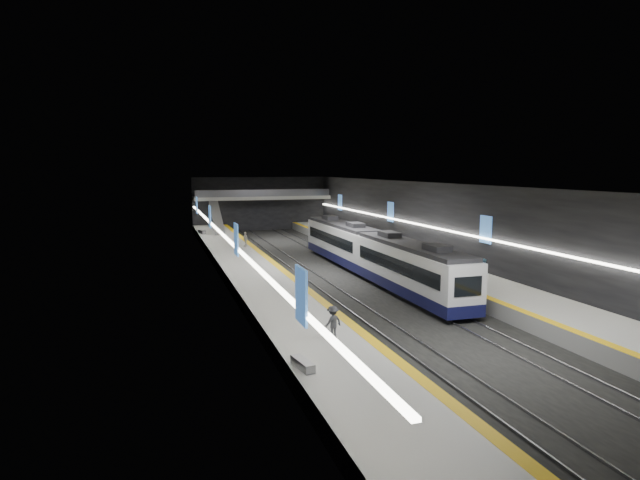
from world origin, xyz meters
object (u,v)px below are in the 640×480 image
object	(u,v)px
escalator	(217,218)
bench_left_near	(303,364)
bench_right_near	(464,268)
passenger_right_b	(484,272)
bench_right_far	(341,227)
bench_left_far	(202,232)
passenger_left_a	(245,239)
passenger_right_a	(457,268)
passenger_left_b	(333,322)
train	(371,252)

from	to	relation	value
escalator	bench_left_near	world-z (taller)	escalator
bench_right_near	passenger_right_b	xyz separation A→B (m)	(-1.47, -4.93, 0.71)
escalator	bench_right_far	size ratio (longest dim) A/B	3.97
bench_left_far	passenger_left_a	size ratio (longest dim) A/B	1.15
passenger_right_b	passenger_right_a	bearing A→B (deg)	65.96
bench_right_near	passenger_right_b	size ratio (longest dim) A/B	1.03
bench_left_near	passenger_left_b	distance (m)	4.30
bench_left_near	escalator	bearing A→B (deg)	78.25
bench_right_near	bench_right_far	xyz separation A→B (m)	(0.47, 31.47, 0.01)
bench_left_near	bench_right_near	world-z (taller)	bench_right_near
bench_right_far	passenger_left_a	world-z (taller)	passenger_left_a
bench_left_near	passenger_right_b	world-z (taller)	passenger_right_b
bench_right_near	passenger_left_a	xyz separation A→B (m)	(-14.76, 19.03, 0.54)
escalator	passenger_left_b	bearing A→B (deg)	-89.39
bench_left_near	bench_right_far	xyz separation A→B (m)	(18.70, 48.20, 0.05)
escalator	bench_left_near	size ratio (longest dim) A/B	5.00
bench_left_far	passenger_left_a	world-z (taller)	passenger_left_a
bench_right_far	passenger_left_b	bearing A→B (deg)	-102.99
bench_right_near	passenger_right_a	world-z (taller)	passenger_right_a
train	bench_right_near	xyz separation A→B (m)	(6.23, -4.68, -0.96)
train	bench_left_far	xyz separation A→B (m)	(-12.00, 27.20, -0.98)
bench_right_near	bench_right_far	bearing A→B (deg)	79.99
bench_left_far	passenger_left_b	size ratio (longest dim) A/B	1.10
passenger_left_b	train	bearing A→B (deg)	-141.00
bench_right_far	passenger_right_b	world-z (taller)	passenger_right_b
escalator	bench_left_near	bearing A→B (deg)	-92.31
passenger_right_a	passenger_left_a	xyz separation A→B (m)	(-12.68, 21.33, -0.04)
passenger_left_a	passenger_left_b	bearing A→B (deg)	-18.35
escalator	passenger_right_a	bearing A→B (deg)	-68.10
bench_left_near	passenger_left_b	size ratio (longest dim) A/B	0.98
train	passenger_left_b	size ratio (longest dim) A/B	18.47
passenger_right_b	passenger_left_a	world-z (taller)	passenger_right_b
bench_right_far	passenger_right_b	distance (m)	36.46
passenger_right_a	passenger_left_a	world-z (taller)	passenger_right_a
train	passenger_right_a	size ratio (longest dim) A/B	18.43
passenger_right_b	bench_right_near	bearing A→B (deg)	36.29
passenger_right_a	passenger_right_b	distance (m)	2.70
bench_right_far	passenger_right_b	size ratio (longest dim) A/B	1.06
bench_left_far	bench_right_near	size ratio (longest dim) A/B	0.91
passenger_right_a	passenger_left_b	size ratio (longest dim) A/B	1.00
train	bench_left_far	bearing A→B (deg)	113.81
bench_left_near	passenger_right_a	world-z (taller)	passenger_right_a
bench_right_far	passenger_left_b	xyz separation A→B (m)	(-16.21, -44.75, 0.57)
passenger_right_b	passenger_left_b	world-z (taller)	passenger_right_b
escalator	passenger_right_b	distance (m)	40.62
passenger_right_b	passenger_left_b	bearing A→B (deg)	173.20
escalator	bench_right_near	bearing A→B (deg)	-63.74
train	passenger_left_b	bearing A→B (deg)	-117.91
passenger_right_a	passenger_left_a	size ratio (longest dim) A/B	1.05
bench_right_far	passenger_right_a	distance (m)	33.88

